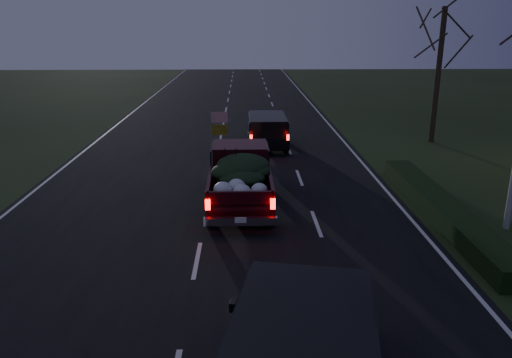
{
  "coord_description": "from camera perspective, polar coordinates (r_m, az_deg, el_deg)",
  "views": [
    {
      "loc": [
        1.28,
        -12.27,
        6.11
      ],
      "look_at": [
        1.68,
        3.23,
        1.3
      ],
      "focal_mm": 35.0,
      "sensor_mm": 36.0,
      "label": 1
    }
  ],
  "objects": [
    {
      "name": "road_asphalt",
      "position": [
        13.76,
        -6.75,
        -9.21
      ],
      "size": [
        14.0,
        120.0,
        0.02
      ],
      "primitive_type": "cube",
      "color": "black",
      "rests_on": "ground"
    },
    {
      "name": "pickup_truck",
      "position": [
        17.54,
        -1.83,
        0.62
      ],
      "size": [
        2.19,
        5.6,
        2.93
      ],
      "rotation": [
        0.0,
        0.0,
        0.01
      ],
      "color": "#32060E",
      "rests_on": "ground"
    },
    {
      "name": "ground",
      "position": [
        13.77,
        -6.75,
        -9.24
      ],
      "size": [
        120.0,
        120.0,
        0.0
      ],
      "primitive_type": "plane",
      "color": "black",
      "rests_on": "ground"
    },
    {
      "name": "hedge_row",
      "position": [
        17.59,
        20.4,
        -3.18
      ],
      "size": [
        1.0,
        10.0,
        0.6
      ],
      "primitive_type": "cube",
      "color": "black",
      "rests_on": "ground"
    },
    {
      "name": "lead_suv",
      "position": [
        25.9,
        1.29,
        5.89
      ],
      "size": [
        1.96,
        4.67,
        1.34
      ],
      "rotation": [
        0.0,
        0.0,
        0.0
      ],
      "color": "black",
      "rests_on": "ground"
    },
    {
      "name": "bare_tree_far",
      "position": [
        28.2,
        20.44,
        14.42
      ],
      "size": [
        3.6,
        3.6,
        7.0
      ],
      "color": "black",
      "rests_on": "ground"
    }
  ]
}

